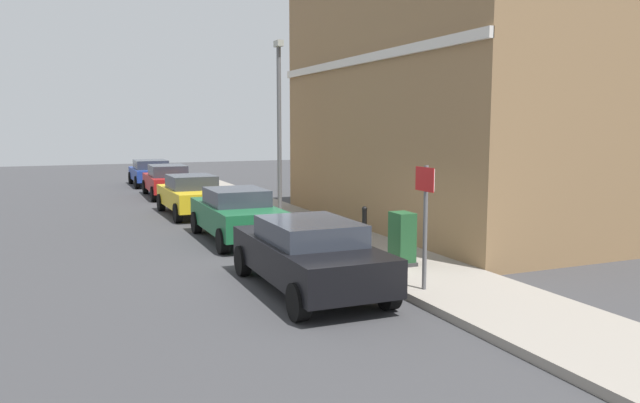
# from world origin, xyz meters

# --- Properties ---
(ground) EXTENTS (80.00, 80.00, 0.00)m
(ground) POSITION_xyz_m (0.00, 0.00, 0.00)
(ground) COLOR #38383A
(sidewalk) EXTENTS (2.43, 30.00, 0.15)m
(sidewalk) POSITION_xyz_m (1.98, 6.00, 0.07)
(sidewalk) COLOR gray
(sidewalk) RESTS_ON ground
(corner_building) EXTENTS (7.90, 11.74, 7.74)m
(corner_building) POSITION_xyz_m (7.10, 3.87, 3.87)
(corner_building) COLOR olive
(corner_building) RESTS_ON ground
(car_black) EXTENTS (1.91, 4.43, 1.39)m
(car_black) POSITION_xyz_m (-0.62, -1.53, 0.74)
(car_black) COLOR black
(car_black) RESTS_ON ground
(car_green) EXTENTS (1.80, 4.25, 1.44)m
(car_green) POSITION_xyz_m (-0.50, 4.05, 0.75)
(car_green) COLOR #195933
(car_green) RESTS_ON ground
(car_yellow) EXTENTS (1.91, 4.14, 1.42)m
(car_yellow) POSITION_xyz_m (-0.66, 9.33, 0.73)
(car_yellow) COLOR gold
(car_yellow) RESTS_ON ground
(car_red) EXTENTS (1.86, 4.28, 1.42)m
(car_red) POSITION_xyz_m (-0.53, 15.27, 0.74)
(car_red) COLOR maroon
(car_red) RESTS_ON ground
(car_blue) EXTENTS (1.92, 3.95, 1.35)m
(car_blue) POSITION_xyz_m (-0.51, 20.75, 0.72)
(car_blue) COLOR navy
(car_blue) RESTS_ON ground
(utility_cabinet) EXTENTS (0.46, 0.61, 1.15)m
(utility_cabinet) POSITION_xyz_m (1.85, -0.85, 0.68)
(utility_cabinet) COLOR #1E4C28
(utility_cabinet) RESTS_ON sidewalk
(bollard_near_cabinet) EXTENTS (0.14, 0.14, 1.04)m
(bollard_near_cabinet) POSITION_xyz_m (1.95, 1.13, 0.70)
(bollard_near_cabinet) COLOR black
(bollard_near_cabinet) RESTS_ON sidewalk
(street_sign) EXTENTS (0.08, 0.60, 2.30)m
(street_sign) POSITION_xyz_m (1.18, -2.77, 1.66)
(street_sign) COLOR #59595B
(street_sign) RESTS_ON sidewalk
(lamppost) EXTENTS (0.20, 0.44, 5.72)m
(lamppost) POSITION_xyz_m (1.78, 6.93, 3.30)
(lamppost) COLOR #59595B
(lamppost) RESTS_ON sidewalk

